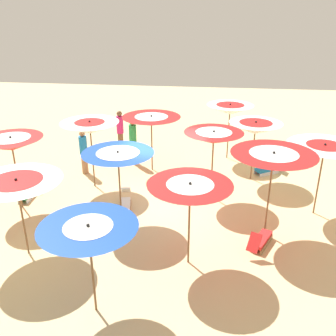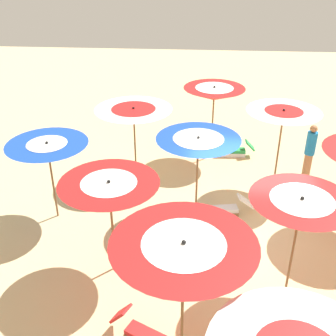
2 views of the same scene
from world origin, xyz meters
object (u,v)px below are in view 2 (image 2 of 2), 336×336
beach_umbrella_11 (214,94)px  lounger_0 (226,209)px  beach_umbrella_9 (48,150)px  lounger_3 (233,150)px  beachgoer_2 (310,151)px  beach_umbrella_6 (109,191)px  beach_umbrella_8 (283,118)px  beach_umbrella_7 (198,146)px  beach_umbrella_10 (134,115)px  beach_umbrella_4 (301,208)px  beach_umbrella_3 (184,254)px  lounger_1 (145,334)px

beach_umbrella_11 → lounger_0: size_ratio=1.84×
beach_umbrella_9 → lounger_3: (-4.85, -3.84, -1.75)m
beach_umbrella_9 → beachgoer_2: (-6.97, -2.54, -1.04)m
beach_umbrella_6 → beachgoer_2: bearing=-139.1°
beach_umbrella_8 → beach_umbrella_11: size_ratio=1.01×
beach_umbrella_6 → beachgoer_2: beach_umbrella_6 is taller
beach_umbrella_11 → lounger_0: beach_umbrella_11 is taller
beach_umbrella_7 → beach_umbrella_11: (-0.45, -3.42, 0.14)m
beach_umbrella_10 → beach_umbrella_11: beach_umbrella_11 is taller
beach_umbrella_7 → beachgoer_2: bearing=-146.1°
beach_umbrella_8 → beach_umbrella_4: bearing=85.2°
beach_umbrella_7 → beach_umbrella_10: beach_umbrella_7 is taller
beach_umbrella_3 → beach_umbrella_11: 7.71m
beach_umbrella_4 → lounger_1: 3.65m
lounger_3 → beachgoer_2: (-2.12, 1.30, 0.71)m
beach_umbrella_8 → beach_umbrella_10: (4.14, -0.55, -0.27)m
lounger_1 → beach_umbrella_9: bearing=152.5°
beach_umbrella_3 → lounger_0: bearing=-102.7°
beach_umbrella_8 → beach_umbrella_6: bearing=42.7°
beach_umbrella_3 → beach_umbrella_6: (1.57, -2.09, -0.25)m
beach_umbrella_4 → beach_umbrella_7: size_ratio=1.04×
beach_umbrella_4 → beachgoer_2: size_ratio=1.39×
beach_umbrella_7 → beach_umbrella_11: beach_umbrella_11 is taller
beach_umbrella_8 → lounger_1: bearing=60.9°
beach_umbrella_3 → beachgoer_2: size_ratio=1.48×
beach_umbrella_4 → beach_umbrella_11: beach_umbrella_11 is taller
beach_umbrella_11 → lounger_1: size_ratio=1.92×
beach_umbrella_7 → lounger_3: beach_umbrella_7 is taller
beach_umbrella_10 → beach_umbrella_8: bearing=172.4°
beach_umbrella_3 → beach_umbrella_10: bearing=-75.0°
lounger_3 → beach_umbrella_10: bearing=22.6°
beach_umbrella_7 → beachgoer_2: beach_umbrella_7 is taller
beach_umbrella_4 → beach_umbrella_10: size_ratio=1.07×
lounger_1 → beachgoer_2: 7.59m
beach_umbrella_9 → beach_umbrella_7: bearing=-175.3°
lounger_0 → beachgoer_2: beachgoer_2 is taller
beach_umbrella_9 → lounger_1: 4.99m
lounger_0 → lounger_1: bearing=57.7°
beach_umbrella_3 → lounger_0: size_ratio=1.92×
beach_umbrella_9 → beach_umbrella_11: size_ratio=0.89×
beach_umbrella_9 → beach_umbrella_11: beach_umbrella_11 is taller
beach_umbrella_3 → lounger_1: bearing=-16.3°
beach_umbrella_8 → beach_umbrella_9: (5.90, 1.83, -0.27)m
beach_umbrella_8 → lounger_0: 2.90m
beach_umbrella_3 → lounger_0: 4.88m
lounger_0 → beach_umbrella_11: bearing=-94.8°
lounger_0 → lounger_3: lounger_0 is taller
beach_umbrella_7 → beach_umbrella_10: (1.88, -2.08, -0.10)m
beach_umbrella_6 → beach_umbrella_9: size_ratio=1.05×
beach_umbrella_3 → beach_umbrella_6: size_ratio=1.12×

